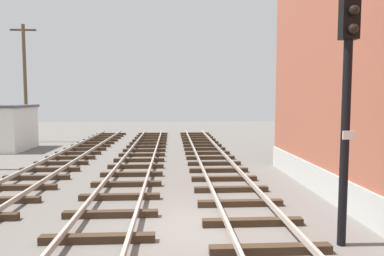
# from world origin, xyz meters

# --- Properties ---
(ground_plane) EXTENTS (80.00, 80.00, 0.00)m
(ground_plane) POSITION_xyz_m (0.00, 0.00, 0.00)
(ground_plane) COLOR #605B56
(track_near_building) EXTENTS (2.50, 46.22, 0.32)m
(track_near_building) POSITION_xyz_m (1.44, 0.00, 0.13)
(track_near_building) COLOR #38281C
(track_near_building) RESTS_ON ground
(track_centre) EXTENTS (2.50, 46.22, 0.32)m
(track_centre) POSITION_xyz_m (-2.18, -0.00, 0.13)
(track_centre) COLOR #38281C
(track_centre) RESTS_ON ground
(signal_mast) EXTENTS (0.36, 0.40, 5.46)m
(signal_mast) POSITION_xyz_m (3.08, -1.27, 3.42)
(signal_mast) COLOR black
(signal_mast) RESTS_ON ground
(control_hut) EXTENTS (3.00, 3.80, 2.76)m
(control_hut) POSITION_xyz_m (-10.83, 13.70, 1.39)
(control_hut) COLOR silver
(control_hut) RESTS_ON ground
(utility_pole_far) EXTENTS (1.80, 0.24, 8.39)m
(utility_pole_far) POSITION_xyz_m (-11.04, 17.69, 4.39)
(utility_pole_far) COLOR brown
(utility_pole_far) RESTS_ON ground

